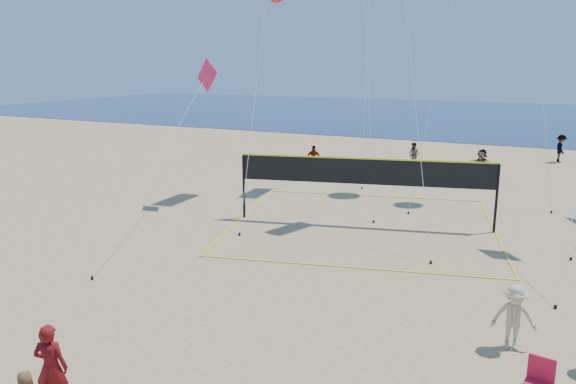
% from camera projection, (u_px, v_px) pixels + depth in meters
% --- Properties ---
extents(ocean, '(140.00, 50.00, 0.03)m').
position_uv_depth(ocean, '(516.00, 117.00, 65.08)').
color(ocean, navy).
rests_on(ocean, ground).
extents(woman, '(0.72, 0.60, 1.69)m').
position_uv_depth(woman, '(51.00, 368.00, 10.17)').
color(woman, maroon).
rests_on(woman, ground).
extents(bystander_b, '(1.08, 0.78, 1.50)m').
position_uv_depth(bystander_b, '(514.00, 317.00, 12.40)').
color(bystander_b, '#CDB788').
rests_on(bystander_b, ground).
extents(far_person_0, '(0.96, 0.77, 1.53)m').
position_uv_depth(far_person_0, '(313.00, 159.00, 32.69)').
color(far_person_0, gray).
rests_on(far_person_0, ground).
extents(far_person_1, '(1.71, 1.07, 1.76)m').
position_uv_depth(far_person_1, '(481.00, 165.00, 29.87)').
color(far_person_1, gray).
rests_on(far_person_1, ground).
extents(far_person_3, '(0.83, 0.72, 1.48)m').
position_uv_depth(far_person_3, '(414.00, 155.00, 34.19)').
color(far_person_3, gray).
rests_on(far_person_3, ground).
extents(far_person_4, '(0.88, 1.25, 1.77)m').
position_uv_depth(far_person_4, '(561.00, 149.00, 35.65)').
color(far_person_4, gray).
rests_on(far_person_4, ground).
extents(camp_chair, '(0.56, 0.67, 1.01)m').
position_uv_depth(camp_chair, '(539.00, 379.00, 10.42)').
color(camp_chair, red).
rests_on(camp_chair, ground).
extents(volleyball_net, '(12.01, 11.90, 2.67)m').
position_uv_depth(volleyball_net, '(365.00, 179.00, 21.71)').
color(volleyball_net, black).
rests_on(volleyball_net, ground).
extents(kite_3, '(2.62, 9.48, 6.43)m').
position_uv_depth(kite_3, '(201.00, 85.00, 23.52)').
color(kite_3, '#E71F57').
rests_on(kite_3, ground).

